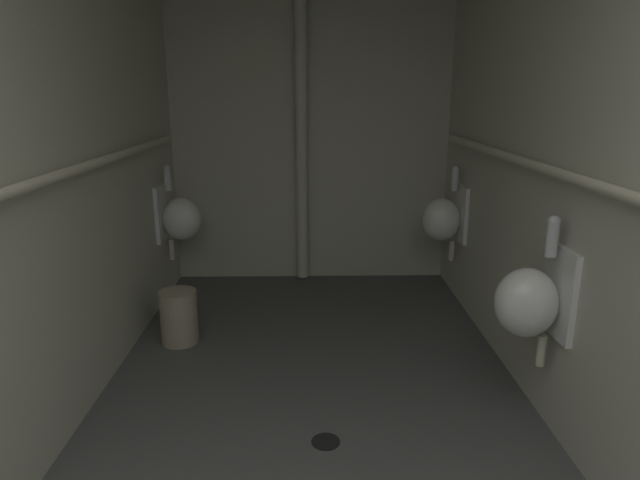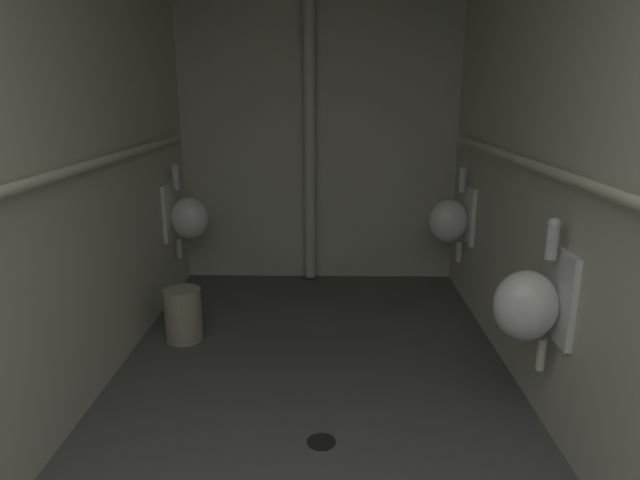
% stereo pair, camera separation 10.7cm
% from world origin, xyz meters
% --- Properties ---
extents(floor, '(2.49, 4.68, 0.08)m').
position_xyz_m(floor, '(0.00, 2.28, -0.04)').
color(floor, '#4C4F4C').
rests_on(floor, ground).
extents(wall_left, '(0.06, 4.68, 2.62)m').
position_xyz_m(wall_left, '(-1.21, 2.28, 1.31)').
color(wall_left, beige).
rests_on(wall_left, ground).
extents(wall_right, '(0.06, 4.68, 2.62)m').
position_xyz_m(wall_right, '(1.21, 2.28, 1.31)').
color(wall_right, beige).
rests_on(wall_right, ground).
extents(wall_back, '(2.49, 0.06, 2.62)m').
position_xyz_m(wall_back, '(0.00, 4.59, 1.31)').
color(wall_back, beige).
rests_on(wall_back, ground).
extents(urinal_left_mid, '(0.32, 0.30, 0.76)m').
position_xyz_m(urinal_left_mid, '(-1.04, 4.03, 0.67)').
color(urinal_left_mid, white).
extents(urinal_right_mid, '(0.32, 0.30, 0.76)m').
position_xyz_m(urinal_right_mid, '(1.04, 2.24, 0.67)').
color(urinal_right_mid, white).
extents(urinal_right_far, '(0.32, 0.30, 0.76)m').
position_xyz_m(urinal_right_far, '(1.04, 3.97, 0.67)').
color(urinal_right_far, white).
extents(supply_pipe_left, '(0.06, 3.91, 0.06)m').
position_xyz_m(supply_pipe_left, '(-1.12, 2.31, 1.27)').
color(supply_pipe_left, beige).
extents(supply_pipe_right, '(0.06, 3.85, 0.06)m').
position_xyz_m(supply_pipe_right, '(1.12, 2.27, 1.27)').
color(supply_pipe_right, beige).
extents(standpipe_back_wall, '(0.10, 0.10, 2.57)m').
position_xyz_m(standpipe_back_wall, '(-0.08, 4.48, 1.31)').
color(standpipe_back_wall, beige).
rests_on(standpipe_back_wall, ground).
extents(floor_drain, '(0.14, 0.14, 0.01)m').
position_xyz_m(floor_drain, '(0.06, 2.11, 0.00)').
color(floor_drain, black).
rests_on(floor_drain, ground).
extents(waste_bin, '(0.25, 0.25, 0.36)m').
position_xyz_m(waste_bin, '(-0.89, 3.22, 0.18)').
color(waste_bin, '#9E937A').
rests_on(waste_bin, ground).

